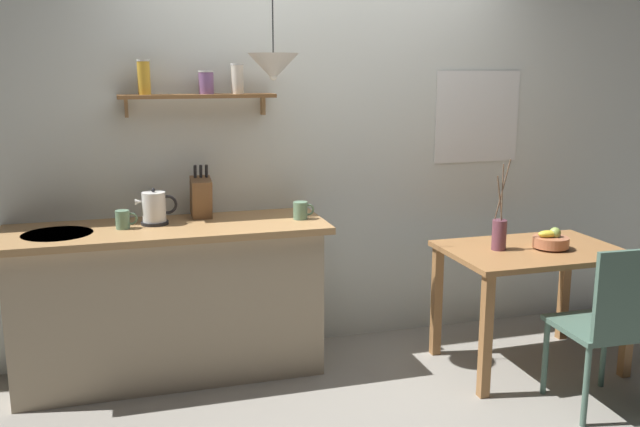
# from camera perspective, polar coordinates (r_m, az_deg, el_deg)

# --- Properties ---
(ground_plane) EXTENTS (14.00, 14.00, 0.00)m
(ground_plane) POSITION_cam_1_polar(r_m,az_deg,el_deg) (4.25, 2.30, -13.24)
(ground_plane) COLOR gray
(back_wall) EXTENTS (6.80, 0.11, 2.70)m
(back_wall) POSITION_cam_1_polar(r_m,az_deg,el_deg) (4.55, 2.27, 6.17)
(back_wall) COLOR silver
(back_wall) RESTS_ON ground_plane
(kitchen_counter) EXTENTS (1.83, 0.63, 0.92)m
(kitchen_counter) POSITION_cam_1_polar(r_m,az_deg,el_deg) (4.19, -12.29, -7.03)
(kitchen_counter) COLOR tan
(kitchen_counter) RESTS_ON ground_plane
(wall_shelf) EXTENTS (0.91, 0.20, 0.33)m
(wall_shelf) POSITION_cam_1_polar(r_m,az_deg,el_deg) (4.16, -10.15, 10.08)
(wall_shelf) COLOR brown
(dining_table) EXTENTS (1.04, 0.72, 0.75)m
(dining_table) POSITION_cam_1_polar(r_m,az_deg,el_deg) (4.37, 17.09, -4.26)
(dining_table) COLOR #9E6B3D
(dining_table) RESTS_ON ground_plane
(dining_chair_near) EXTENTS (0.45, 0.45, 0.93)m
(dining_chair_near) POSITION_cam_1_polar(r_m,az_deg,el_deg) (3.94, 22.84, -8.15)
(dining_chair_near) COLOR #4C6B5B
(dining_chair_near) RESTS_ON ground_plane
(fruit_bowl) EXTENTS (0.21, 0.21, 0.13)m
(fruit_bowl) POSITION_cam_1_polar(r_m,az_deg,el_deg) (4.35, 18.53, -2.13)
(fruit_bowl) COLOR #BC704C
(fruit_bowl) RESTS_ON dining_table
(twig_vase) EXTENTS (0.10, 0.09, 0.54)m
(twig_vase) POSITION_cam_1_polar(r_m,az_deg,el_deg) (4.23, 14.58, -1.57)
(twig_vase) COLOR brown
(twig_vase) RESTS_ON dining_table
(electric_kettle) EXTENTS (0.24, 0.16, 0.21)m
(electric_kettle) POSITION_cam_1_polar(r_m,az_deg,el_deg) (4.08, -13.50, 0.41)
(electric_kettle) COLOR black
(electric_kettle) RESTS_ON kitchen_counter
(knife_block) EXTENTS (0.12, 0.18, 0.33)m
(knife_block) POSITION_cam_1_polar(r_m,az_deg,el_deg) (4.19, -9.80, 1.37)
(knife_block) COLOR brown
(knife_block) RESTS_ON kitchen_counter
(coffee_mug_by_sink) EXTENTS (0.12, 0.08, 0.10)m
(coffee_mug_by_sink) POSITION_cam_1_polar(r_m,az_deg,el_deg) (4.03, -15.94, -0.48)
(coffee_mug_by_sink) COLOR slate
(coffee_mug_by_sink) RESTS_ON kitchen_counter
(coffee_mug_spare) EXTENTS (0.13, 0.09, 0.10)m
(coffee_mug_spare) POSITION_cam_1_polar(r_m,az_deg,el_deg) (4.12, -1.58, 0.25)
(coffee_mug_spare) COLOR slate
(coffee_mug_spare) RESTS_ON kitchen_counter
(pendant_lamp) EXTENTS (0.29, 0.29, 0.67)m
(pendant_lamp) POSITION_cam_1_polar(r_m,az_deg,el_deg) (3.97, -3.87, 12.02)
(pendant_lamp) COLOR black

